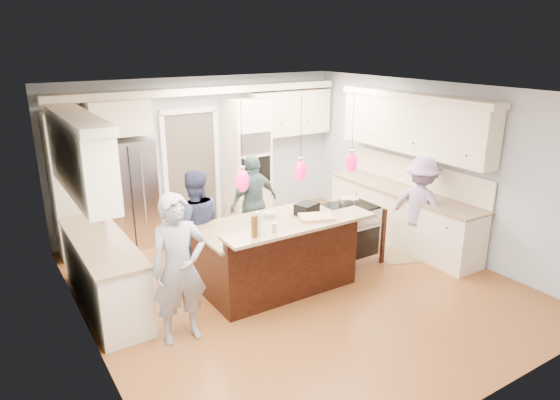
{
  "coord_description": "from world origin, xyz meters",
  "views": [
    {
      "loc": [
        -3.61,
        -5.32,
        3.34
      ],
      "look_at": [
        0.0,
        0.35,
        1.15
      ],
      "focal_mm": 32.0,
      "sensor_mm": 36.0,
      "label": 1
    }
  ],
  "objects_px": {
    "refrigerator": "(126,194)",
    "person_bar_end": "(179,269)",
    "person_far_left": "(195,226)",
    "kitchen_island": "(276,254)",
    "island_range": "(350,234)"
  },
  "relations": [
    {
      "from": "refrigerator",
      "to": "person_bar_end",
      "type": "distance_m",
      "value": 3.1
    },
    {
      "from": "refrigerator",
      "to": "person_far_left",
      "type": "bearing_deg",
      "value": -75.89
    },
    {
      "from": "person_bar_end",
      "to": "person_far_left",
      "type": "bearing_deg",
      "value": 64.19
    },
    {
      "from": "person_bar_end",
      "to": "refrigerator",
      "type": "bearing_deg",
      "value": 88.57
    },
    {
      "from": "kitchen_island",
      "to": "person_bar_end",
      "type": "xyz_separation_m",
      "value": [
        -1.6,
        -0.52,
        0.4
      ]
    },
    {
      "from": "refrigerator",
      "to": "person_far_left",
      "type": "xyz_separation_m",
      "value": [
        0.45,
        -1.79,
        -0.08
      ]
    },
    {
      "from": "refrigerator",
      "to": "island_range",
      "type": "bearing_deg",
      "value": -42.59
    },
    {
      "from": "refrigerator",
      "to": "person_bar_end",
      "type": "relative_size",
      "value": 1.02
    },
    {
      "from": "kitchen_island",
      "to": "person_far_left",
      "type": "distance_m",
      "value": 1.2
    },
    {
      "from": "refrigerator",
      "to": "person_far_left",
      "type": "relative_size",
      "value": 1.1
    },
    {
      "from": "kitchen_island",
      "to": "person_far_left",
      "type": "xyz_separation_m",
      "value": [
        -0.85,
        0.78,
        0.33
      ]
    },
    {
      "from": "island_range",
      "to": "person_far_left",
      "type": "relative_size",
      "value": 0.56
    },
    {
      "from": "kitchen_island",
      "to": "person_bar_end",
      "type": "bearing_deg",
      "value": -161.94
    },
    {
      "from": "refrigerator",
      "to": "island_range",
      "type": "height_order",
      "value": "refrigerator"
    },
    {
      "from": "kitchen_island",
      "to": "island_range",
      "type": "height_order",
      "value": "kitchen_island"
    }
  ]
}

